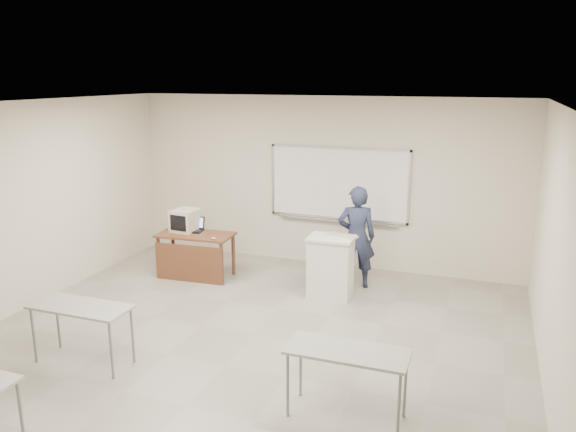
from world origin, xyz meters
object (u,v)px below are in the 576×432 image
at_px(podium, 331,267).
at_px(whiteboard, 339,185).
at_px(keyboard, 342,236).
at_px(presenter, 356,237).
at_px(instructor_desk, 193,249).
at_px(crt_monitor, 186,220).
at_px(laptop, 195,228).
at_px(mouse, 213,238).

bearing_deg(podium, whiteboard, 100.18).
relative_size(keyboard, presenter, 0.29).
bearing_deg(presenter, keyboard, 60.11).
distance_m(keyboard, presenter, 0.51).
xyz_separation_m(instructor_desk, keyboard, (2.54, 0.09, 0.46)).
bearing_deg(crt_monitor, laptop, 15.48).
bearing_deg(whiteboard, presenter, -58.86).
bearing_deg(presenter, mouse, 0.09).
distance_m(mouse, keyboard, 2.12).
distance_m(whiteboard, keyboard, 1.54).
bearing_deg(crt_monitor, instructor_desk, -38.46).
height_order(podium, presenter, presenter).
height_order(podium, laptop, laptop).
bearing_deg(keyboard, crt_monitor, -170.04).
relative_size(crt_monitor, mouse, 5.09).
distance_m(podium, crt_monitor, 2.69).
xyz_separation_m(podium, crt_monitor, (-2.64, 0.23, 0.45)).
bearing_deg(instructor_desk, presenter, 8.55).
relative_size(whiteboard, podium, 2.59).
xyz_separation_m(crt_monitor, keyboard, (2.79, -0.15, 0.04)).
bearing_deg(laptop, podium, -14.94).
relative_size(laptop, mouse, 3.49).
bearing_deg(keyboard, whiteboard, 120.44).
xyz_separation_m(whiteboard, podium, (0.29, -1.47, -1.00)).
height_order(whiteboard, crt_monitor, whiteboard).
bearing_deg(crt_monitor, podium, -0.25).
bearing_deg(presenter, crt_monitor, -9.92).
xyz_separation_m(podium, presenter, (0.26, 0.56, 0.35)).
relative_size(whiteboard, instructor_desk, 1.97).
height_order(laptop, keyboard, keyboard).
height_order(whiteboard, instructor_desk, whiteboard).
bearing_deg(laptop, whiteboard, 19.78).
distance_m(whiteboard, presenter, 1.25).
xyz_separation_m(podium, keyboard, (0.15, 0.08, 0.49)).
relative_size(instructor_desk, laptop, 4.05).
xyz_separation_m(whiteboard, laptop, (-2.20, -1.21, -0.67)).
relative_size(instructor_desk, podium, 1.31).
xyz_separation_m(laptop, keyboard, (2.64, -0.17, 0.17)).
distance_m(crt_monitor, laptop, 0.20).
bearing_deg(keyboard, presenter, 89.45).
bearing_deg(keyboard, mouse, -162.16).
bearing_deg(podium, keyboard, 27.17).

